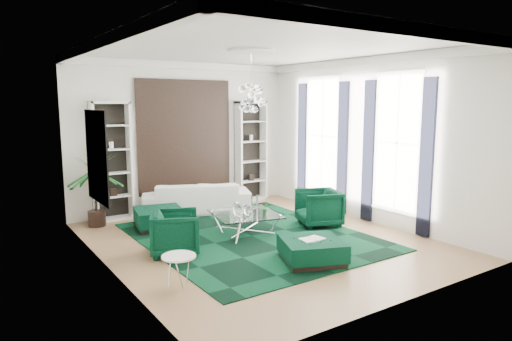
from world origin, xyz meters
TOP-DOWN VIEW (x-y plane):
  - floor at (0.00, 0.00)m, footprint 6.00×7.00m
  - ceiling at (0.00, 0.00)m, footprint 6.00×7.00m
  - wall_back at (0.00, 3.51)m, footprint 6.00×0.02m
  - wall_front at (0.00, -3.51)m, footprint 6.00×0.02m
  - wall_left at (-3.01, 0.00)m, footprint 0.02×7.00m
  - wall_right at (3.01, 0.00)m, footprint 0.02×7.00m
  - crown_molding at (0.00, 0.00)m, footprint 6.00×7.00m
  - ceiling_medallion at (0.00, 0.30)m, footprint 0.90×0.90m
  - tapestry at (0.00, 3.46)m, footprint 2.50×0.06m
  - shelving_left at (-1.95, 3.31)m, footprint 0.90×0.38m
  - shelving_right at (1.95, 3.31)m, footprint 0.90×0.38m
  - painting at (-2.97, 0.60)m, footprint 0.04×1.30m
  - window_near at (2.99, -0.90)m, footprint 0.03×1.10m
  - curtain_near_a at (2.96, -1.68)m, footprint 0.07×0.30m
  - curtain_near_b at (2.96, -0.12)m, footprint 0.07×0.30m
  - window_far at (2.99, 1.50)m, footprint 0.03×1.10m
  - curtain_far_a at (2.96, 0.72)m, footprint 0.07×0.30m
  - curtain_far_b at (2.96, 2.28)m, footprint 0.07×0.30m
  - rug at (0.00, 0.30)m, footprint 4.20×5.00m
  - sofa at (0.00, 2.85)m, footprint 2.86×1.97m
  - armchair_left at (-1.75, 0.20)m, footprint 1.14×1.13m
  - armchair_right at (1.75, 0.20)m, footprint 1.16×1.14m
  - coffee_table at (0.00, 0.55)m, footprint 1.55×1.55m
  - ottoman_side at (-1.35, 2.00)m, footprint 1.17×1.17m
  - ottoman_front at (0.05, -1.55)m, footprint 1.33×1.33m
  - book at (0.05, -1.55)m, footprint 0.43×0.28m
  - side_table at (-2.35, -1.30)m, footprint 0.58×0.58m
  - palm at (-2.45, 2.95)m, footprint 1.44×1.44m
  - chandelier at (0.00, 0.30)m, footprint 0.88×0.88m
  - table_plant at (0.33, 0.28)m, footprint 0.17×0.16m

SIDE VIEW (x-z plane):
  - floor at x=0.00m, z-range -0.02..0.00m
  - rug at x=0.00m, z-range 0.00..0.02m
  - ottoman_front at x=0.05m, z-range 0.00..0.41m
  - ottoman_side at x=-1.35m, z-range 0.00..0.44m
  - coffee_table at x=0.00m, z-range 0.00..0.45m
  - side_table at x=-2.35m, z-range 0.00..0.50m
  - sofa at x=0.00m, z-range 0.00..0.78m
  - armchair_left at x=-1.75m, z-range 0.00..0.80m
  - armchair_right at x=1.75m, z-range 0.00..0.82m
  - book at x=0.05m, z-range 0.41..0.44m
  - table_plant at x=0.33m, z-range 0.45..0.70m
  - palm at x=-2.45m, z-range 0.00..2.11m
  - shelving_left at x=-1.95m, z-range 0.00..2.80m
  - shelving_right at x=1.95m, z-range 0.00..2.80m
  - curtain_near_a at x=2.96m, z-range 0.02..3.27m
  - curtain_near_b at x=2.96m, z-range 0.02..3.27m
  - curtain_far_a at x=2.96m, z-range 0.02..3.27m
  - curtain_far_b at x=2.96m, z-range 0.02..3.27m
  - painting at x=-2.97m, z-range 1.05..2.65m
  - wall_back at x=0.00m, z-range 0.00..3.80m
  - wall_front at x=0.00m, z-range 0.00..3.80m
  - wall_left at x=-3.01m, z-range 0.00..3.80m
  - wall_right at x=3.01m, z-range 0.00..3.80m
  - tapestry at x=0.00m, z-range 0.50..3.30m
  - window_near at x=2.99m, z-range 0.45..3.35m
  - window_far at x=2.99m, z-range 0.45..3.35m
  - chandelier at x=0.00m, z-range 2.50..3.20m
  - crown_molding at x=0.00m, z-range 3.61..3.79m
  - ceiling_medallion at x=0.00m, z-range 3.75..3.79m
  - ceiling at x=0.00m, z-range 3.80..3.82m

